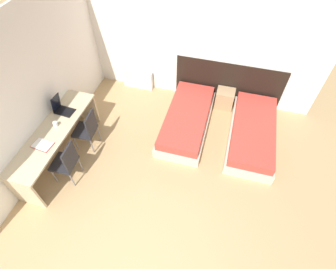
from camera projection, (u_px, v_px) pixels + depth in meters
The scene contains 13 objects.
wall_back at pixel (192, 43), 5.42m from camera, with size 5.50×0.05×2.70m.
wall_left at pixel (38, 86), 4.51m from camera, with size 0.05×5.14×2.70m.
headboard_panel at pixel (228, 83), 5.88m from camera, with size 2.38×0.03×1.02m.
bed_near_window at pixel (187, 120), 5.60m from camera, with size 0.91×2.03×0.39m.
bed_near_door at pixel (252, 133), 5.36m from camera, with size 0.91×2.03×0.39m.
nightstand at pixel (225, 99), 5.97m from camera, with size 0.40×0.35×0.45m.
radiator at pixel (138, 79), 6.41m from camera, with size 0.72×0.12×0.48m.
desk at pixel (55, 136), 4.77m from camera, with size 0.59×2.16×0.76m.
chair_near_laptop at pixel (87, 129), 5.02m from camera, with size 0.43×0.43×0.89m.
chair_near_notebook at pixel (66, 161), 4.53m from camera, with size 0.42×0.42×0.89m.
laptop at pixel (62, 108), 4.91m from camera, with size 0.36×0.26×0.35m.
open_notebook at pixel (43, 145), 4.43m from camera, with size 0.36×0.27×0.02m.
mug at pixel (55, 124), 4.68m from camera, with size 0.08×0.08×0.09m.
Camera 1 is at (0.84, -0.74, 4.25)m, focal length 28.00 mm.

